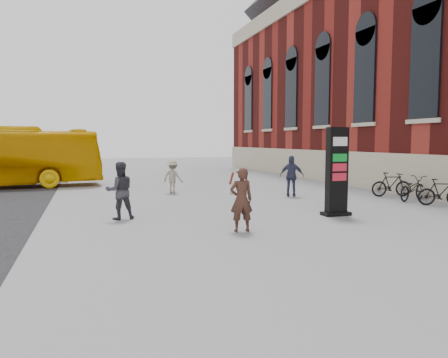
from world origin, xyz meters
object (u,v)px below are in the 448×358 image
object	(u,v)px
pedestrian_b	(173,177)
pedestrian_a	(120,191)
pedestrian_c	(292,176)
bike_6	(412,188)
bike_7	(391,184)
info_pylon	(337,172)
bike_5	(441,192)
woman	(241,199)

from	to	relation	value
pedestrian_b	pedestrian_a	bearing A→B (deg)	106.90
pedestrian_c	pedestrian_a	bearing A→B (deg)	51.48
bike_6	bike_7	bearing A→B (deg)	-22.79
pedestrian_c	bike_6	size ratio (longest dim) A/B	0.94
info_pylon	bike_6	world-z (taller)	info_pylon
bike_5	bike_6	xyz separation A→B (m)	(0.00, 1.47, -0.01)
pedestrian_b	pedestrian_c	xyz separation A→B (m)	(4.58, -2.62, 0.12)
woman	bike_6	distance (m)	9.15
info_pylon	bike_5	world-z (taller)	info_pylon
bike_5	bike_7	distance (m)	2.72
pedestrian_c	bike_7	world-z (taller)	pedestrian_c
bike_5	pedestrian_a	bearing A→B (deg)	110.93
pedestrian_a	bike_7	world-z (taller)	pedestrian_a
bike_7	pedestrian_a	bearing A→B (deg)	112.20
bike_5	bike_7	size ratio (longest dim) A/B	0.96
pedestrian_b	bike_7	bearing A→B (deg)	-163.36
bike_5	bike_6	size ratio (longest dim) A/B	0.89
pedestrian_b	bike_5	world-z (taller)	pedestrian_b
bike_5	bike_6	world-z (taller)	bike_5
pedestrian_c	bike_7	bearing A→B (deg)	-171.99
pedestrian_c	bike_6	bearing A→B (deg)	173.58
pedestrian_a	pedestrian_c	world-z (taller)	pedestrian_c
info_pylon	pedestrian_b	distance (m)	8.29
pedestrian_a	pedestrian_c	size ratio (longest dim) A/B	1.00
info_pylon	pedestrian_a	size ratio (longest dim) A/B	1.61
info_pylon	bike_6	xyz separation A→B (m)	(4.75, 2.12, -0.90)
info_pylon	pedestrian_a	world-z (taller)	info_pylon
pedestrian_b	bike_6	size ratio (longest dim) A/B	0.80
bike_6	bike_5	bearing A→B (deg)	157.21
pedestrian_a	bike_5	distance (m)	11.32
pedestrian_a	bike_7	bearing A→B (deg)	-175.82
pedestrian_b	bike_6	distance (m)	10.02
info_pylon	woman	distance (m)	3.98
info_pylon	bike_7	bearing A→B (deg)	34.06
woman	pedestrian_b	xyz separation A→B (m)	(-0.11, 8.75, -0.11)
info_pylon	pedestrian_a	xyz separation A→B (m)	(-6.55, 1.35, -0.52)
pedestrian_b	bike_6	xyz separation A→B (m)	(8.54, -5.22, -0.26)
info_pylon	bike_7	distance (m)	5.89
woman	pedestrian_c	bearing A→B (deg)	-122.30
pedestrian_c	bike_7	xyz separation A→B (m)	(3.96, -1.35, -0.35)
pedestrian_c	info_pylon	bearing A→B (deg)	107.37
woman	pedestrian_a	world-z (taller)	pedestrian_a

